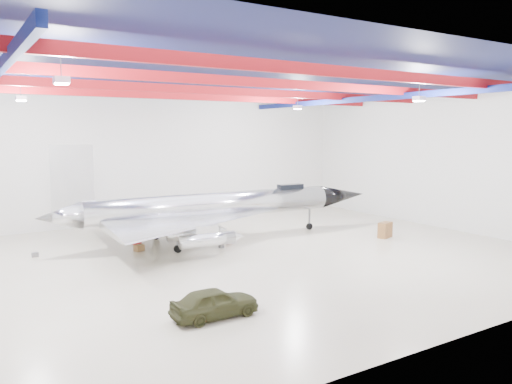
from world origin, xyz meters
TOP-DOWN VIEW (x-y plane):
  - floor at (0.00, 0.00)m, footprint 40.00×40.00m
  - wall_back at (0.00, 15.00)m, footprint 40.00×0.00m
  - wall_right at (20.00, 0.00)m, footprint 0.00×30.00m
  - ceiling at (0.00, 0.00)m, footprint 40.00×40.00m
  - ceiling_structure at (0.00, 0.00)m, footprint 39.50×29.50m
  - jet_aircraft at (2.10, 5.17)m, footprint 25.57×15.34m
  - jeep at (-4.73, -8.25)m, footprint 3.76×1.52m
  - desk at (13.20, -0.63)m, footprint 1.38×0.98m
  - toolbox_red at (-3.09, 6.75)m, footprint 0.56×0.50m
  - engine_drum at (1.45, 2.88)m, footprint 0.51×0.51m
  - parts_bin at (1.65, 8.19)m, footprint 0.71×0.65m
  - crate_small at (-9.60, 6.79)m, footprint 0.40×0.33m
  - tool_chest at (2.70, 4.14)m, footprint 0.49×0.49m
  - oil_barrel at (-3.58, 4.88)m, footprint 0.70×0.62m
  - spares_box at (0.77, 10.47)m, footprint 0.38×0.38m

SIDE VIEW (x-z plane):
  - floor at x=0.00m, z-range 0.00..0.00m
  - crate_small at x=-9.60m, z-range 0.00..0.28m
  - toolbox_red at x=-3.09m, z-range 0.00..0.32m
  - spares_box at x=0.77m, z-range 0.00..0.33m
  - tool_chest at x=2.70m, z-range 0.00..0.36m
  - engine_drum at x=1.45m, z-range 0.00..0.37m
  - parts_bin at x=1.65m, z-range 0.00..0.40m
  - oil_barrel at x=-3.58m, z-range 0.00..0.41m
  - desk at x=13.20m, z-range 0.00..1.14m
  - jeep at x=-4.73m, z-range 0.00..1.28m
  - jet_aircraft at x=2.10m, z-range -1.20..5.77m
  - wall_back at x=0.00m, z-range -14.50..25.50m
  - wall_right at x=20.00m, z-range -9.50..20.50m
  - ceiling_structure at x=0.00m, z-range 9.79..10.86m
  - ceiling at x=0.00m, z-range 11.00..11.00m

